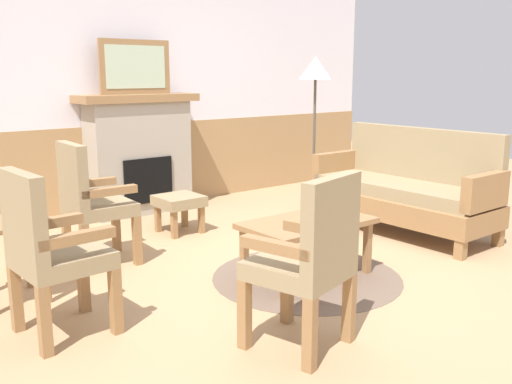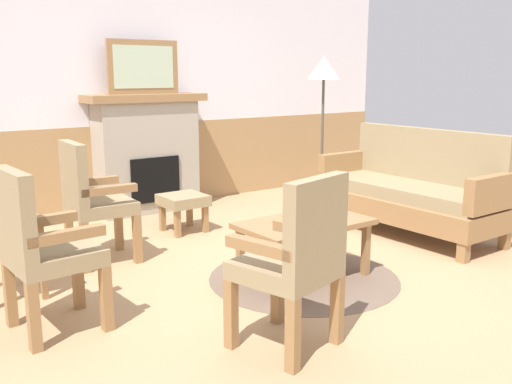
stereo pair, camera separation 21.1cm
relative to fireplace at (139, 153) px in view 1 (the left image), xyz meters
name	(u,v)px [view 1 (the left image)]	position (x,y,z in m)	size (l,w,h in m)	color
ground_plane	(284,268)	(0.00, -2.35, -0.65)	(14.00, 14.00, 0.00)	tan
wall_back	(126,91)	(0.00, 0.25, 0.66)	(7.20, 0.14, 2.70)	white
fireplace	(139,153)	(0.00, 0.00, 0.00)	(1.30, 0.44, 1.28)	#A39989
framed_picture	(135,67)	(0.00, 0.00, 0.91)	(0.80, 0.04, 0.56)	olive
couch	(404,190)	(1.61, -2.26, -0.26)	(0.70, 1.80, 0.98)	olive
coffee_table	(308,228)	(-0.01, -2.62, -0.27)	(0.96, 0.56, 0.44)	olive
round_rug	(307,277)	(-0.01, -2.62, -0.65)	(1.41, 1.41, 0.01)	brown
book_on_table	(321,219)	(0.06, -2.68, -0.20)	(0.19, 0.14, 0.03)	#33663D
footstool	(179,203)	(-0.10, -0.96, -0.37)	(0.40, 0.40, 0.36)	olive
armchair_near_fireplace	(49,247)	(-1.82, -2.39, -0.11)	(0.50, 0.50, 0.98)	olive
armchair_by_window_left	(90,198)	(-1.12, -1.33, -0.11)	(0.50, 0.50, 0.98)	olive
armchair_front_left	(310,255)	(-0.79, -3.43, -0.11)	(0.58, 0.58, 0.98)	olive
side_table	(6,239)	(-1.86, -1.70, -0.22)	(0.44, 0.44, 0.55)	olive
floor_lamp_by_couch	(315,77)	(1.71, -0.94, 0.80)	(0.36, 0.36, 1.68)	#332D28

